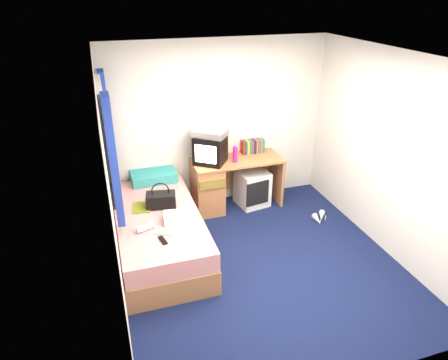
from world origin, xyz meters
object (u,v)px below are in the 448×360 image
object	(u,v)px
pillow	(154,176)
aerosol_can	(224,154)
picture_frame	(263,147)
pink_water_bottle	(235,155)
towel	(176,217)
magazine	(142,207)
remote_control	(163,240)
water_bottle	(145,228)
storage_cube	(252,188)
bed	(159,233)
white_heels	(319,218)
handbag	(161,200)
vcr	(210,133)
desk	(219,183)
crt_tv	(210,149)
colour_swatch_fan	(163,233)

from	to	relation	value
pillow	aerosol_can	size ratio (longest dim) A/B	3.84
picture_frame	pink_water_bottle	size ratio (longest dim) A/B	0.64
towel	magazine	bearing A→B (deg)	129.16
remote_control	pink_water_bottle	bearing A→B (deg)	33.92
towel	water_bottle	size ratio (longest dim) A/B	1.38
storage_cube	picture_frame	distance (m)	0.64
bed	water_bottle	bearing A→B (deg)	-120.20
towel	white_heels	bearing A→B (deg)	6.91
bed	pillow	distance (m)	0.98
magazine	picture_frame	bearing A→B (deg)	22.49
picture_frame	water_bottle	distance (m)	2.36
handbag	water_bottle	world-z (taller)	handbag
vcr	aerosol_can	distance (m)	0.42
aerosol_can	pink_water_bottle	bearing A→B (deg)	-46.25
aerosol_can	remote_control	world-z (taller)	aerosol_can
desk	water_bottle	distance (m)	1.66
bed	crt_tv	bearing A→B (deg)	42.34
desk	crt_tv	size ratio (longest dim) A/B	2.40
crt_tv	colour_swatch_fan	xyz separation A→B (m)	(-0.90, -1.26, -0.40)
remote_control	pillow	bearing A→B (deg)	72.87
bed	storage_cube	world-z (taller)	bed
colour_swatch_fan	aerosol_can	bearing A→B (deg)	49.32
pink_water_bottle	white_heels	size ratio (longest dim) A/B	0.73
storage_cube	bed	bearing A→B (deg)	-162.81
pink_water_bottle	remote_control	xyz separation A→B (m)	(-1.27, -1.32, -0.31)
towel	remote_control	world-z (taller)	towel
towel	colour_swatch_fan	size ratio (longest dim) A/B	1.26
bed	water_bottle	size ratio (longest dim) A/B	10.00
bed	towel	world-z (taller)	towel
crt_tv	colour_swatch_fan	world-z (taller)	crt_tv
storage_cube	vcr	size ratio (longest dim) A/B	1.19
pink_water_bottle	towel	bearing A→B (deg)	-137.76
aerosol_can	handbag	world-z (taller)	aerosol_can
handbag	colour_swatch_fan	world-z (taller)	handbag
aerosol_can	crt_tv	bearing A→B (deg)	-169.10
bed	white_heels	bearing A→B (deg)	0.71
picture_frame	water_bottle	world-z (taller)	picture_frame
magazine	remote_control	xyz separation A→B (m)	(0.13, -0.78, 0.00)
vcr	white_heels	distance (m)	1.96
bed	storage_cube	size ratio (longest dim) A/B	3.74
pillow	colour_swatch_fan	bearing A→B (deg)	-94.44
desk	crt_tv	bearing A→B (deg)	179.93
picture_frame	towel	size ratio (longest dim) A/B	0.51
pillow	storage_cube	distance (m)	1.48
vcr	aerosol_can	size ratio (longest dim) A/B	2.83
water_bottle	white_heels	distance (m)	2.54
colour_swatch_fan	picture_frame	bearing A→B (deg)	39.18
pillow	towel	bearing A→B (deg)	-85.77
towel	colour_swatch_fan	xyz separation A→B (m)	(-0.19, -0.22, -0.04)
pink_water_bottle	remote_control	size ratio (longest dim) A/B	1.36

